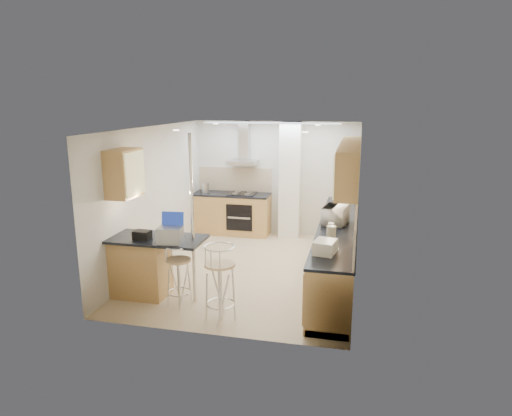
% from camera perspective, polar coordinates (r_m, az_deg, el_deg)
% --- Properties ---
extents(ground, '(4.80, 4.80, 0.00)m').
position_cam_1_polar(ground, '(8.23, -0.59, -7.60)').
color(ground, tan).
rests_on(ground, ground).
extents(room_shell, '(3.64, 4.84, 2.51)m').
position_cam_1_polar(room_shell, '(8.11, 2.23, 3.38)').
color(room_shell, silver).
rests_on(room_shell, ground).
extents(right_counter, '(0.63, 4.40, 0.92)m').
position_cam_1_polar(right_counter, '(7.88, 10.11, -5.22)').
color(right_counter, '#B88449').
rests_on(right_counter, ground).
extents(back_counter, '(1.70, 0.63, 0.92)m').
position_cam_1_polar(back_counter, '(10.27, -3.03, -0.67)').
color(back_counter, '#B88449').
rests_on(back_counter, ground).
extents(peninsula, '(1.47, 0.72, 0.94)m').
position_cam_1_polar(peninsula, '(7.14, -12.26, -7.21)').
color(peninsula, '#B88449').
rests_on(peninsula, ground).
extents(microwave, '(0.46, 0.61, 0.31)m').
position_cam_1_polar(microwave, '(7.71, 9.94, -0.89)').
color(microwave, silver).
rests_on(microwave, right_counter).
extents(laptop, '(0.37, 0.29, 0.23)m').
position_cam_1_polar(laptop, '(6.65, -10.68, -3.36)').
color(laptop, '#93969A').
rests_on(laptop, peninsula).
extents(bag, '(0.25, 0.18, 0.13)m').
position_cam_1_polar(bag, '(6.93, -14.05, -3.29)').
color(bag, black).
rests_on(bag, peninsula).
extents(bar_stool_near, '(0.39, 0.39, 0.94)m').
position_cam_1_polar(bar_stool_near, '(6.76, -9.62, -8.33)').
color(bar_stool_near, '#DDB077').
rests_on(bar_stool_near, ground).
extents(bar_stool_end, '(0.55, 0.55, 1.07)m').
position_cam_1_polar(bar_stool_end, '(6.24, -4.51, -9.37)').
color(bar_stool_end, '#DDB077').
rests_on(bar_stool_end, ground).
extents(jar_a, '(0.15, 0.15, 0.20)m').
position_cam_1_polar(jar_a, '(8.99, 10.93, 0.75)').
color(jar_a, '#EDE5CD').
rests_on(jar_a, right_counter).
extents(jar_b, '(0.13, 0.13, 0.15)m').
position_cam_1_polar(jar_b, '(8.36, 10.70, -0.37)').
color(jar_b, '#EDE5CD').
rests_on(jar_b, right_counter).
extents(jar_c, '(0.16, 0.16, 0.21)m').
position_cam_1_polar(jar_c, '(6.86, 9.39, -3.09)').
color(jar_c, '#BEBA98').
rests_on(jar_c, right_counter).
extents(jar_d, '(0.13, 0.13, 0.15)m').
position_cam_1_polar(jar_d, '(7.22, 9.36, -2.46)').
color(jar_d, silver).
rests_on(jar_d, right_counter).
extents(bread_bin, '(0.33, 0.39, 0.18)m').
position_cam_1_polar(bread_bin, '(6.25, 8.62, -4.84)').
color(bread_bin, '#EDE5CD').
rests_on(bread_bin, right_counter).
extents(kettle, '(0.16, 0.16, 0.22)m').
position_cam_1_polar(kettle, '(10.28, -6.37, 2.55)').
color(kettle, '#B9BBBE').
rests_on(kettle, back_counter).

